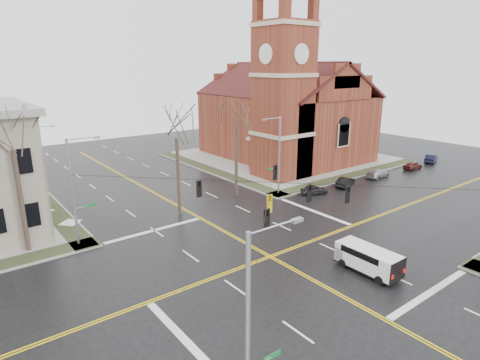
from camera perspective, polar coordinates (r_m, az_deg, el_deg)
ground at (r=32.69m, az=4.32°, el=-10.81°), size 120.00×120.00×0.00m
sidewalks at (r=32.66m, az=4.32°, el=-10.69°), size 80.00×80.00×0.17m
road_markings at (r=32.69m, az=4.32°, el=-10.80°), size 100.00×100.00×0.01m
church at (r=64.49m, az=6.32°, el=10.37°), size 24.28×27.48×27.50m
signal_pole_ne at (r=46.35m, az=5.46°, el=3.80°), size 2.75×0.22×9.00m
signal_pole_nw at (r=35.50m, az=-22.47°, el=-1.22°), size 2.75×0.22×9.00m
signal_pole_sw at (r=16.34m, az=1.63°, el=-20.87°), size 2.75×0.22×9.00m
span_wires at (r=30.40m, az=4.56°, el=-0.33°), size 23.02×23.02×0.03m
traffic_signals at (r=30.15m, az=5.38°, el=-1.98°), size 8.21×8.26×1.30m
streetlight_north_a at (r=51.43m, az=-26.69°, el=2.82°), size 2.30×0.20×8.00m
streetlight_north_b at (r=70.91m, az=-29.97°, el=5.61°), size 2.30×0.20×8.00m
cargo_van at (r=31.49m, az=17.48°, el=-10.44°), size 1.90×4.89×1.85m
parked_car_a at (r=48.12m, az=10.51°, el=-1.35°), size 3.52×2.25×1.12m
parked_car_b at (r=51.96m, az=14.75°, el=-0.26°), size 3.90×2.38×1.21m
parked_car_c at (r=57.46m, az=19.00°, el=0.91°), size 4.09×1.85×1.16m
parked_car_d at (r=63.78m, az=23.36°, el=1.91°), size 3.41×1.45×1.15m
parked_car_e at (r=69.51m, az=25.53°, el=2.80°), size 4.15×2.59×1.29m
tree_nw_far at (r=35.07m, az=-29.71°, el=4.67°), size 4.00×4.00×12.58m
tree_nw_near at (r=39.76m, az=-9.04°, el=6.65°), size 4.00×4.00×11.57m
tree_ne at (r=44.65m, az=-0.55°, el=8.30°), size 4.00×4.00×12.04m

